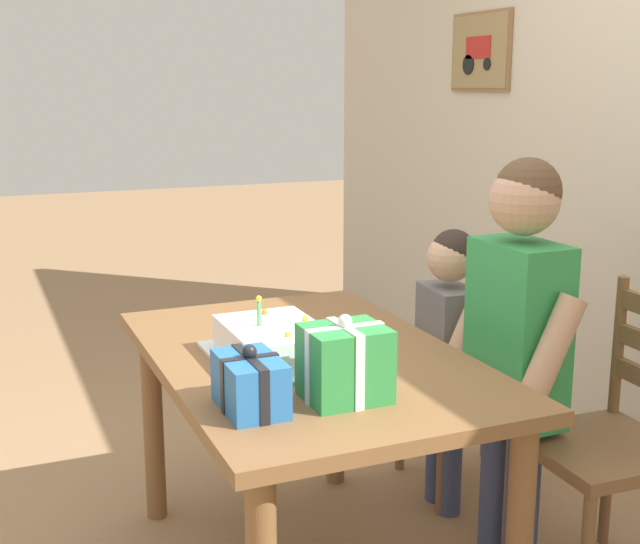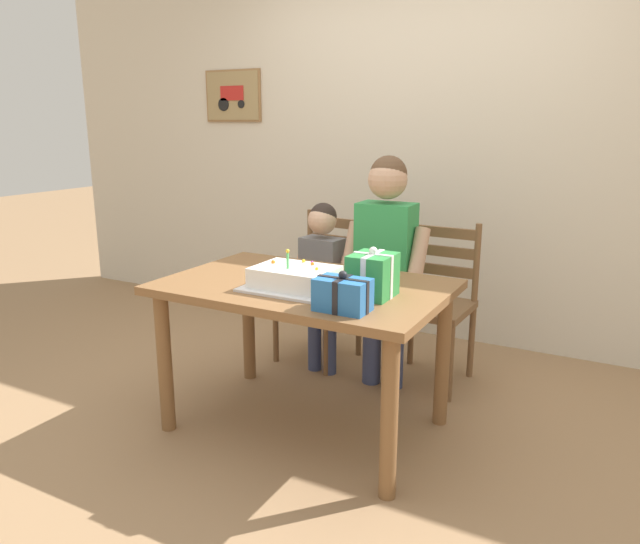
% 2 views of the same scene
% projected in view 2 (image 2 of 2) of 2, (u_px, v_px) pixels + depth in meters
% --- Properties ---
extents(ground_plane, '(20.00, 20.00, 0.00)m').
position_uv_depth(ground_plane, '(306.00, 425.00, 2.99)').
color(ground_plane, '#997551').
extents(back_wall, '(6.40, 0.11, 2.60)m').
position_uv_depth(back_wall, '(422.00, 148.00, 4.05)').
color(back_wall, beige).
rests_on(back_wall, ground).
extents(dining_table, '(1.32, 0.86, 0.74)m').
position_uv_depth(dining_table, '(305.00, 305.00, 2.83)').
color(dining_table, brown).
rests_on(dining_table, ground).
extents(birthday_cake, '(0.44, 0.34, 0.19)m').
position_uv_depth(birthday_cake, '(295.00, 279.00, 2.69)').
color(birthday_cake, silver).
rests_on(birthday_cake, dining_table).
extents(gift_box_red_large, '(0.18, 0.21, 0.22)m').
position_uv_depth(gift_box_red_large, '(373.00, 275.00, 2.57)').
color(gift_box_red_large, '#2D8E42').
rests_on(gift_box_red_large, dining_table).
extents(gift_box_beside_cake, '(0.22, 0.14, 0.17)m').
position_uv_depth(gift_box_beside_cake, '(343.00, 295.00, 2.38)').
color(gift_box_beside_cake, '#286BB7').
rests_on(gift_box_beside_cake, dining_table).
extents(chair_left, '(0.46, 0.46, 0.92)m').
position_uv_depth(chair_left, '(322.00, 286.00, 3.75)').
color(chair_left, brown).
rests_on(chair_left, ground).
extents(chair_right, '(0.44, 0.44, 0.92)m').
position_uv_depth(chair_right, '(434.00, 303.00, 3.42)').
color(chair_right, brown).
rests_on(chair_right, ground).
extents(child_older, '(0.47, 0.27, 1.30)m').
position_uv_depth(child_older, '(386.00, 250.00, 3.25)').
color(child_older, '#38426B').
rests_on(child_older, ground).
extents(child_younger, '(0.38, 0.23, 1.03)m').
position_uv_depth(child_younger, '(322.00, 272.00, 3.48)').
color(child_younger, '#38426B').
rests_on(child_younger, ground).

